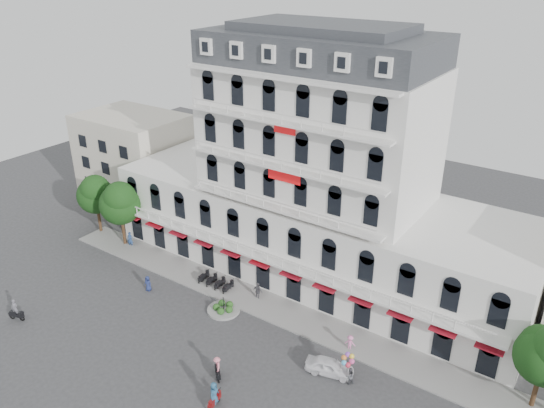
{
  "coord_description": "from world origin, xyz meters",
  "views": [
    {
      "loc": [
        24.75,
        -26.02,
        31.22
      ],
      "look_at": [
        -0.06,
        10.0,
        10.71
      ],
      "focal_mm": 35.0,
      "sensor_mm": 36.0,
      "label": 1
    }
  ],
  "objects_px": {
    "rider_east": "(214,395)",
    "rider_center": "(217,367)",
    "parked_car": "(330,366)",
    "balloon_vendor": "(349,369)",
    "rider_west": "(15,311)"
  },
  "relations": [
    {
      "from": "rider_east",
      "to": "rider_center",
      "type": "relative_size",
      "value": 1.14
    },
    {
      "from": "rider_east",
      "to": "rider_center",
      "type": "distance_m",
      "value": 3.1
    },
    {
      "from": "parked_car",
      "to": "rider_east",
      "type": "height_order",
      "value": "rider_east"
    },
    {
      "from": "parked_car",
      "to": "rider_center",
      "type": "height_order",
      "value": "rider_center"
    },
    {
      "from": "rider_center",
      "to": "rider_east",
      "type": "bearing_deg",
      "value": -10.69
    },
    {
      "from": "parked_car",
      "to": "balloon_vendor",
      "type": "bearing_deg",
      "value": -103.91
    },
    {
      "from": "rider_east",
      "to": "balloon_vendor",
      "type": "bearing_deg",
      "value": -51.05
    },
    {
      "from": "rider_west",
      "to": "balloon_vendor",
      "type": "xyz_separation_m",
      "value": [
        29.49,
        10.57,
        0.29
      ]
    },
    {
      "from": "parked_car",
      "to": "balloon_vendor",
      "type": "xyz_separation_m",
      "value": [
        1.71,
        0.03,
        0.63
      ]
    },
    {
      "from": "rider_west",
      "to": "rider_east",
      "type": "bearing_deg",
      "value": -13.13
    },
    {
      "from": "parked_car",
      "to": "rider_east",
      "type": "relative_size",
      "value": 1.71
    },
    {
      "from": "parked_car",
      "to": "rider_east",
      "type": "distance_m",
      "value": 9.81
    },
    {
      "from": "rider_center",
      "to": "balloon_vendor",
      "type": "height_order",
      "value": "balloon_vendor"
    },
    {
      "from": "parked_car",
      "to": "rider_west",
      "type": "relative_size",
      "value": 1.78
    },
    {
      "from": "balloon_vendor",
      "to": "rider_center",
      "type": "bearing_deg",
      "value": -147.8
    }
  ]
}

